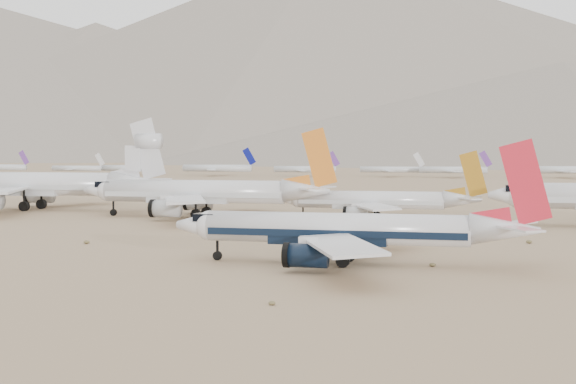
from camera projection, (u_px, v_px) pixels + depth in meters
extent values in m
plane|color=#957456|center=(245.00, 262.00, 106.23)|extent=(7000.00, 7000.00, 0.00)
cylinder|color=silver|center=(336.00, 228.00, 104.43)|extent=(34.47, 4.07, 4.07)
cube|color=black|center=(336.00, 232.00, 104.46)|extent=(33.78, 4.14, 0.92)
sphere|color=silver|center=(210.00, 225.00, 108.35)|extent=(4.07, 4.07, 4.07)
cube|color=black|center=(206.00, 217.00, 108.43)|extent=(2.85, 2.65, 1.02)
cone|color=silver|center=(505.00, 230.00, 99.58)|extent=(8.62, 4.07, 4.07)
cube|color=silver|center=(341.00, 245.00, 92.11)|extent=(13.31, 20.98, 0.64)
cube|color=silver|center=(520.00, 229.00, 95.32)|extent=(5.47, 7.15, 0.24)
cylinder|color=black|center=(308.00, 256.00, 96.76)|extent=(4.79, 2.93, 2.93)
cube|color=silver|center=(368.00, 226.00, 115.62)|extent=(13.31, 20.98, 0.64)
cube|color=silver|center=(517.00, 223.00, 103.03)|extent=(5.47, 7.15, 0.24)
cylinder|color=black|center=(332.00, 240.00, 113.24)|extent=(4.79, 2.93, 2.93)
cube|color=red|center=(525.00, 182.00, 98.73)|extent=(6.53, 0.33, 10.76)
cylinder|color=black|center=(217.00, 256.00, 108.33)|extent=(1.22, 0.51, 1.22)
cylinder|color=black|center=(343.00, 261.00, 101.53)|extent=(1.71, 1.02, 1.71)
cylinder|color=black|center=(350.00, 255.00, 107.08)|extent=(1.71, 1.02, 1.71)
sphere|color=silver|center=(519.00, 195.00, 158.80)|extent=(5.14, 5.14, 5.14)
cube|color=black|center=(515.00, 188.00, 158.91)|extent=(3.60, 3.34, 1.29)
cylinder|color=black|center=(525.00, 221.00, 158.78)|extent=(1.54, 0.64, 1.54)
cylinder|color=silver|center=(370.00, 200.00, 170.05)|extent=(31.02, 3.77, 3.77)
cube|color=silver|center=(370.00, 202.00, 170.07)|extent=(30.40, 3.83, 0.85)
sphere|color=silver|center=(299.00, 199.00, 173.57)|extent=(3.77, 3.77, 3.77)
cube|color=black|center=(296.00, 194.00, 173.64)|extent=(2.64, 2.45, 0.94)
cone|color=silver|center=(462.00, 200.00, 165.68)|extent=(7.75, 3.77, 3.77)
cube|color=silver|center=(375.00, 207.00, 158.91)|extent=(11.98, 18.88, 0.58)
cube|color=silver|center=(470.00, 199.00, 161.83)|extent=(4.92, 6.44, 0.23)
cylinder|color=silver|center=(357.00, 213.00, 163.10)|extent=(4.31, 2.71, 2.71)
cube|color=silver|center=(387.00, 200.00, 180.17)|extent=(11.98, 18.88, 0.58)
cube|color=silver|center=(470.00, 197.00, 168.80)|extent=(4.92, 6.44, 0.23)
cylinder|color=silver|center=(367.00, 208.00, 178.03)|extent=(4.31, 2.71, 2.71)
cube|color=#B67B1E|center=(473.00, 174.00, 164.91)|extent=(5.88, 0.30, 9.69)
cylinder|color=black|center=(303.00, 216.00, 173.55)|extent=(1.13, 0.47, 1.13)
cylinder|color=black|center=(374.00, 218.00, 167.37)|extent=(1.58, 0.94, 1.58)
cylinder|color=black|center=(377.00, 216.00, 172.51)|extent=(1.58, 0.94, 1.58)
cylinder|color=silver|center=(194.00, 191.00, 177.00)|extent=(41.09, 5.02, 5.02)
cube|color=silver|center=(194.00, 194.00, 177.04)|extent=(40.27, 5.10, 1.13)
sphere|color=silver|center=(108.00, 190.00, 181.67)|extent=(5.02, 5.02, 5.02)
cube|color=black|center=(105.00, 184.00, 181.77)|extent=(3.52, 3.26, 1.26)
cone|color=silver|center=(306.00, 191.00, 171.22)|extent=(10.27, 5.02, 5.02)
cube|color=silver|center=(184.00, 199.00, 162.23)|extent=(15.87, 25.01, 0.78)
cube|color=silver|center=(311.00, 189.00, 166.11)|extent=(6.52, 8.53, 0.30)
cylinder|color=silver|center=(167.00, 209.00, 167.79)|extent=(5.71, 3.62, 3.62)
cube|color=silver|center=(227.00, 192.00, 190.43)|extent=(15.87, 25.01, 0.78)
cube|color=silver|center=(319.00, 187.00, 175.35)|extent=(6.52, 8.53, 0.30)
cylinder|color=silver|center=(199.00, 202.00, 187.59)|extent=(5.71, 3.62, 3.62)
cube|color=orange|center=(319.00, 158.00, 170.20)|extent=(7.79, 0.40, 12.83)
cylinder|color=black|center=(113.00, 212.00, 181.65)|extent=(1.51, 0.63, 1.51)
cylinder|color=black|center=(196.00, 214.00, 173.44)|extent=(2.11, 1.26, 2.11)
cylinder|color=black|center=(206.00, 212.00, 180.28)|extent=(2.11, 1.26, 2.11)
cylinder|color=silver|center=(25.00, 184.00, 199.38)|extent=(47.55, 5.69, 5.69)
cube|color=silver|center=(26.00, 186.00, 199.42)|extent=(46.60, 5.78, 1.28)
cone|color=silver|center=(135.00, 183.00, 192.69)|extent=(11.89, 5.69, 5.69)
cube|color=silver|center=(0.00, 191.00, 182.34)|extent=(18.37, 28.94, 0.89)
cube|color=silver|center=(135.00, 181.00, 186.80)|extent=(7.55, 9.87, 0.34)
cube|color=silver|center=(72.00, 185.00, 214.85)|extent=(18.37, 28.94, 0.89)
cube|color=silver|center=(153.00, 179.00, 197.45)|extent=(7.55, 9.87, 0.34)
cylinder|color=silver|center=(41.00, 195.00, 211.57)|extent=(6.60, 4.10, 4.10)
cube|color=silver|center=(148.00, 149.00, 191.51)|extent=(9.01, 0.46, 14.85)
cylinder|color=silver|center=(149.00, 141.00, 191.33)|extent=(5.94, 3.69, 3.69)
cylinder|color=black|center=(24.00, 206.00, 195.33)|extent=(2.39, 1.42, 2.39)
cylinder|color=black|center=(41.00, 204.00, 203.09)|extent=(2.39, 1.42, 2.39)
cube|color=#6B3997|center=(24.00, 158.00, 491.96)|extent=(7.26, 0.36, 9.15)
cube|color=silver|center=(8.00, 168.00, 505.38)|extent=(9.61, 16.79, 0.36)
cylinder|color=silver|center=(77.00, 168.00, 481.83)|extent=(31.88, 3.15, 3.15)
cube|color=silver|center=(100.00, 159.00, 478.15)|extent=(6.35, 0.32, 8.00)
cube|color=silver|center=(70.00, 169.00, 473.83)|extent=(8.40, 14.68, 0.32)
cube|color=silver|center=(83.00, 169.00, 489.88)|extent=(8.40, 14.68, 0.32)
cylinder|color=silver|center=(130.00, 168.00, 476.56)|extent=(35.59, 3.52, 3.52)
cube|color=#6B3997|center=(157.00, 158.00, 472.45)|extent=(7.09, 0.35, 8.93)
cube|color=silver|center=(124.00, 169.00, 467.64)|extent=(9.38, 16.38, 0.35)
cube|color=silver|center=(137.00, 169.00, 485.55)|extent=(9.38, 16.38, 0.35)
cylinder|color=silver|center=(217.00, 168.00, 463.34)|extent=(41.08, 4.06, 4.06)
cube|color=navy|center=(249.00, 156.00, 458.59)|extent=(8.18, 0.41, 10.30)
cube|color=silver|center=(211.00, 170.00, 453.03)|extent=(10.82, 18.91, 0.41)
cube|color=silver|center=(223.00, 169.00, 473.71)|extent=(10.82, 18.91, 0.41)
cylinder|color=silver|center=(305.00, 169.00, 449.45)|extent=(35.26, 3.48, 3.48)
cube|color=#6B3997|center=(334.00, 159.00, 445.38)|extent=(7.02, 0.35, 8.84)
cube|color=silver|center=(301.00, 171.00, 440.61)|extent=(9.29, 16.23, 0.35)
cube|color=silver|center=(308.00, 170.00, 458.36)|extent=(9.29, 16.23, 0.35)
cylinder|color=silver|center=(390.00, 170.00, 445.43)|extent=(33.53, 3.31, 3.31)
cube|color=silver|center=(419.00, 160.00, 441.56)|extent=(6.68, 0.33, 8.41)
cube|color=silver|center=(389.00, 171.00, 437.02)|extent=(8.83, 15.44, 0.33)
cube|color=silver|center=(392.00, 170.00, 453.90)|extent=(8.83, 15.44, 0.33)
cylinder|color=silver|center=(453.00, 170.00, 432.02)|extent=(36.17, 3.57, 3.57)
cube|color=#6B3997|center=(486.00, 159.00, 427.84)|extent=(7.20, 0.36, 9.07)
cube|color=silver|center=(453.00, 171.00, 422.94)|extent=(9.53, 16.65, 0.36)
cube|color=silver|center=(453.00, 170.00, 441.15)|extent=(9.53, 16.65, 0.36)
cylinder|color=silver|center=(566.00, 170.00, 426.20)|extent=(39.66, 3.92, 3.92)
cube|color=silver|center=(568.00, 171.00, 416.25)|extent=(10.45, 18.26, 0.39)
cube|color=silver|center=(563.00, 170.00, 436.21)|extent=(10.45, 18.26, 0.39)
cone|color=slate|center=(97.00, 90.00, 1797.07)|extent=(1800.00, 1800.00, 300.00)
cone|color=slate|center=(326.00, 52.00, 1805.53)|extent=(2444.00, 2444.00, 470.00)
cone|color=slate|center=(569.00, 94.00, 1493.82)|extent=(1824.00, 1824.00, 240.00)
cone|color=slate|center=(25.00, 130.00, 1332.39)|extent=(855.00, 855.00, 95.00)
cone|color=slate|center=(562.00, 111.00, 1138.24)|extent=(1260.00, 1260.00, 140.00)
ellipsoid|color=brown|center=(87.00, 242.00, 127.12)|extent=(0.98, 0.98, 0.54)
ellipsoid|color=brown|center=(272.00, 303.00, 76.85)|extent=(0.70, 0.70, 0.39)
ellipsoid|color=brown|center=(432.00, 265.00, 102.23)|extent=(0.84, 0.84, 0.46)
ellipsoid|color=brown|center=(529.00, 242.00, 127.62)|extent=(0.98, 0.98, 0.54)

